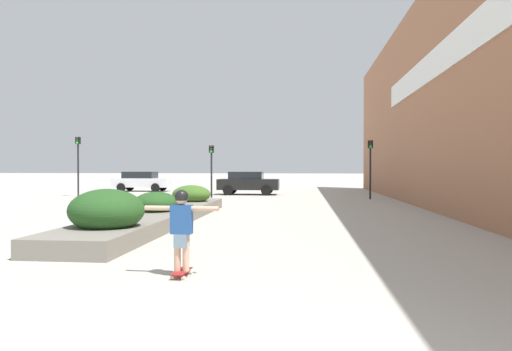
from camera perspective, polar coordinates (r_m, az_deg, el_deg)
The scene contains 9 objects.
building_wall_right at distance 22.27m, azimuth 20.77°, elevation 8.97°, with size 0.67×40.22×9.90m.
planter_box at distance 15.05m, azimuth -12.45°, elevation -4.43°, with size 1.96×12.42×1.33m.
skateboard at distance 7.92m, azimuth -9.27°, elevation -11.88°, with size 0.26×0.60×0.10m.
skateboarder at distance 7.77m, azimuth -9.29°, elevation -5.72°, with size 1.27×0.23×1.36m.
car_leftmost at distance 31.18m, azimuth -1.01°, elevation -0.88°, with size 4.13×1.93×1.57m.
car_center_left at distance 36.77m, azimuth -14.09°, elevation -0.66°, with size 4.37×1.96×1.54m.
traffic_light_left at distance 28.12m, azimuth -5.60°, elevation 1.72°, with size 0.28×0.30×3.21m.
traffic_light_right at distance 27.45m, azimuth 14.10°, elevation 2.01°, with size 0.28×0.30×3.45m.
traffic_light_far_left at distance 31.15m, azimuth -21.37°, elevation 2.24°, with size 0.28×0.30×3.81m.
Camera 1 is at (0.51, -3.28, 1.83)m, focal length 32.00 mm.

